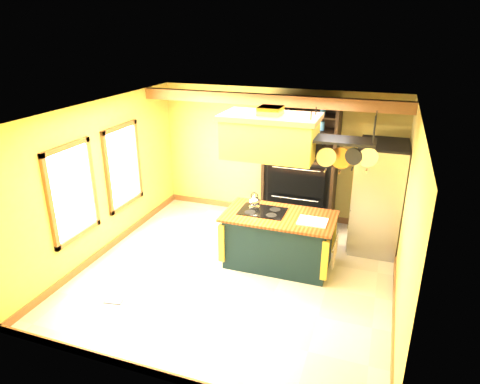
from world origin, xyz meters
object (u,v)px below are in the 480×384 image
Objects in this scene: range_hood at (270,135)px; hutch at (300,179)px; pot_rack at (342,147)px; kitchen_island at (278,239)px; refrigerator at (377,199)px.

hutch is (0.16, 1.75, -1.30)m from range_hood.
hutch is at bearing 84.67° from range_hood.
pot_rack is (1.10, 0.01, -0.09)m from range_hood.
range_hood is 0.60× the size of hutch.
refrigerator reaches higher than kitchen_island.
kitchen_island is 0.73× the size of hutch.
range_hood is 2.45m from refrigerator.
kitchen_island is 1.22× the size of range_hood.
range_hood reaches higher than kitchen_island.
hutch reaches higher than kitchen_island.
range_hood reaches higher than hutch.
refrigerator is at bearing 63.43° from pot_rack.
kitchen_island is at bearing 0.21° from range_hood.
hutch reaches higher than refrigerator.
hutch is (-0.94, 1.74, -1.21)m from pot_rack.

